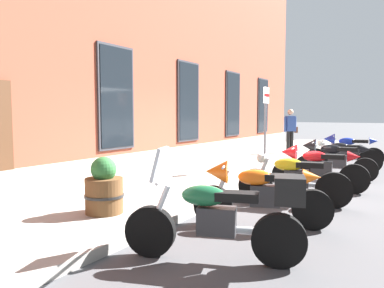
{
  "coord_description": "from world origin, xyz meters",
  "views": [
    {
      "loc": [
        -8.35,
        -3.12,
        1.7
      ],
      "look_at": [
        -1.32,
        1.19,
        1.03
      ],
      "focal_mm": 34.49,
      "sensor_mm": 36.0,
      "label": 1
    }
  ],
  "objects_px": {
    "parking_sign": "(266,116)",
    "motorcycle_blue_sport": "(348,148)",
    "pedestrian_blue_top": "(290,128)",
    "motorcycle_red_sport": "(315,166)",
    "motorcycle_black_sport": "(332,158)",
    "barrel_planter": "(104,189)",
    "motorcycle_green_touring": "(223,216)",
    "motorcycle_black_naked": "(342,156)",
    "motorcycle_orange_sport": "(256,191)",
    "motorcycle_yellow_naked": "(293,180)"
  },
  "relations": [
    {
      "from": "parking_sign",
      "to": "barrel_planter",
      "type": "xyz_separation_m",
      "value": [
        -5.63,
        0.56,
        -1.13
      ]
    },
    {
      "from": "pedestrian_blue_top",
      "to": "motorcycle_green_touring",
      "type": "bearing_deg",
      "value": -167.04
    },
    {
      "from": "parking_sign",
      "to": "motorcycle_blue_sport",
      "type": "bearing_deg",
      "value": -27.54
    },
    {
      "from": "motorcycle_black_naked",
      "to": "barrel_planter",
      "type": "height_order",
      "value": "barrel_planter"
    },
    {
      "from": "parking_sign",
      "to": "barrel_planter",
      "type": "height_order",
      "value": "parking_sign"
    },
    {
      "from": "motorcycle_yellow_naked",
      "to": "parking_sign",
      "type": "xyz_separation_m",
      "value": [
        3.0,
        1.66,
        1.17
      ]
    },
    {
      "from": "motorcycle_black_sport",
      "to": "parking_sign",
      "type": "bearing_deg",
      "value": 96.24
    },
    {
      "from": "motorcycle_blue_sport",
      "to": "motorcycle_red_sport",
      "type": "bearing_deg",
      "value": -179.48
    },
    {
      "from": "motorcycle_green_touring",
      "to": "parking_sign",
      "type": "relative_size",
      "value": 0.87
    },
    {
      "from": "barrel_planter",
      "to": "motorcycle_red_sport",
      "type": "bearing_deg",
      "value": -28.38
    },
    {
      "from": "motorcycle_orange_sport",
      "to": "motorcycle_blue_sport",
      "type": "bearing_deg",
      "value": -0.68
    },
    {
      "from": "pedestrian_blue_top",
      "to": "parking_sign",
      "type": "bearing_deg",
      "value": -171.11
    },
    {
      "from": "motorcycle_yellow_naked",
      "to": "motorcycle_red_sport",
      "type": "bearing_deg",
      "value": -1.69
    },
    {
      "from": "motorcycle_orange_sport",
      "to": "motorcycle_blue_sport",
      "type": "relative_size",
      "value": 0.99
    },
    {
      "from": "motorcycle_green_touring",
      "to": "motorcycle_black_naked",
      "type": "xyz_separation_m",
      "value": [
        7.83,
        0.02,
        -0.07
      ]
    },
    {
      "from": "motorcycle_yellow_naked",
      "to": "pedestrian_blue_top",
      "type": "bearing_deg",
      "value": 17.04
    },
    {
      "from": "motorcycle_orange_sport",
      "to": "motorcycle_black_naked",
      "type": "xyz_separation_m",
      "value": [
        6.34,
        -0.17,
        -0.07
      ]
    },
    {
      "from": "parking_sign",
      "to": "barrel_planter",
      "type": "bearing_deg",
      "value": 174.29
    },
    {
      "from": "motorcycle_black_naked",
      "to": "motorcycle_blue_sport",
      "type": "height_order",
      "value": "motorcycle_blue_sport"
    },
    {
      "from": "motorcycle_yellow_naked",
      "to": "motorcycle_red_sport",
      "type": "relative_size",
      "value": 0.98
    },
    {
      "from": "motorcycle_green_touring",
      "to": "motorcycle_black_naked",
      "type": "relative_size",
      "value": 0.96
    },
    {
      "from": "pedestrian_blue_top",
      "to": "motorcycle_black_naked",
      "type": "bearing_deg",
      "value": -141.8
    },
    {
      "from": "motorcycle_blue_sport",
      "to": "parking_sign",
      "type": "bearing_deg",
      "value": 152.46
    },
    {
      "from": "motorcycle_orange_sport",
      "to": "motorcycle_black_sport",
      "type": "relative_size",
      "value": 0.98
    },
    {
      "from": "pedestrian_blue_top",
      "to": "parking_sign",
      "type": "distance_m",
      "value": 5.01
    },
    {
      "from": "motorcycle_blue_sport",
      "to": "motorcycle_black_sport",
      "type": "bearing_deg",
      "value": -178.46
    },
    {
      "from": "motorcycle_orange_sport",
      "to": "parking_sign",
      "type": "distance_m",
      "value": 4.99
    },
    {
      "from": "motorcycle_green_touring",
      "to": "barrel_planter",
      "type": "relative_size",
      "value": 2.27
    },
    {
      "from": "motorcycle_red_sport",
      "to": "motorcycle_green_touring",
      "type": "bearing_deg",
      "value": -179.28
    },
    {
      "from": "motorcycle_red_sport",
      "to": "motorcycle_black_sport",
      "type": "bearing_deg",
      "value": -1.36
    },
    {
      "from": "motorcycle_blue_sport",
      "to": "pedestrian_blue_top",
      "type": "xyz_separation_m",
      "value": [
        1.73,
        2.43,
        0.56
      ]
    },
    {
      "from": "motorcycle_blue_sport",
      "to": "pedestrian_blue_top",
      "type": "height_order",
      "value": "pedestrian_blue_top"
    },
    {
      "from": "barrel_planter",
      "to": "pedestrian_blue_top",
      "type": "bearing_deg",
      "value": 1.13
    },
    {
      "from": "motorcycle_yellow_naked",
      "to": "motorcycle_red_sport",
      "type": "height_order",
      "value": "motorcycle_red_sport"
    },
    {
      "from": "parking_sign",
      "to": "barrel_planter",
      "type": "relative_size",
      "value": 2.6
    },
    {
      "from": "motorcycle_blue_sport",
      "to": "barrel_planter",
      "type": "height_order",
      "value": "motorcycle_blue_sport"
    },
    {
      "from": "motorcycle_blue_sport",
      "to": "barrel_planter",
      "type": "relative_size",
      "value": 2.25
    },
    {
      "from": "motorcycle_green_touring",
      "to": "motorcycle_yellow_naked",
      "type": "bearing_deg",
      "value": 1.95
    },
    {
      "from": "motorcycle_orange_sport",
      "to": "pedestrian_blue_top",
      "type": "xyz_separation_m",
      "value": [
        9.53,
        2.34,
        0.59
      ]
    },
    {
      "from": "parking_sign",
      "to": "barrel_planter",
      "type": "distance_m",
      "value": 5.77
    },
    {
      "from": "motorcycle_red_sport",
      "to": "motorcycle_black_sport",
      "type": "distance_m",
      "value": 1.62
    },
    {
      "from": "motorcycle_green_touring",
      "to": "barrel_planter",
      "type": "bearing_deg",
      "value": 78.68
    },
    {
      "from": "motorcycle_red_sport",
      "to": "motorcycle_black_naked",
      "type": "bearing_deg",
      "value": -0.63
    },
    {
      "from": "motorcycle_yellow_naked",
      "to": "pedestrian_blue_top",
      "type": "height_order",
      "value": "pedestrian_blue_top"
    },
    {
      "from": "motorcycle_black_naked",
      "to": "motorcycle_green_touring",
      "type": "bearing_deg",
      "value": -179.82
    },
    {
      "from": "motorcycle_blue_sport",
      "to": "pedestrian_blue_top",
      "type": "bearing_deg",
      "value": 54.54
    },
    {
      "from": "motorcycle_green_touring",
      "to": "motorcycle_orange_sport",
      "type": "height_order",
      "value": "motorcycle_green_touring"
    },
    {
      "from": "motorcycle_green_touring",
      "to": "motorcycle_black_sport",
      "type": "xyz_separation_m",
      "value": [
        6.28,
        0.02,
        0.02
      ]
    },
    {
      "from": "motorcycle_green_touring",
      "to": "motorcycle_blue_sport",
      "type": "height_order",
      "value": "motorcycle_green_touring"
    },
    {
      "from": "motorcycle_orange_sport",
      "to": "parking_sign",
      "type": "height_order",
      "value": "parking_sign"
    }
  ]
}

